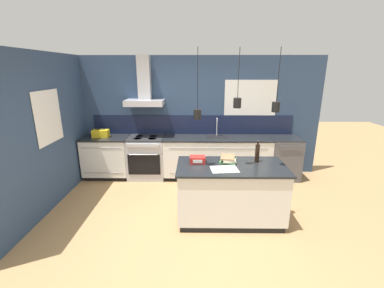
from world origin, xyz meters
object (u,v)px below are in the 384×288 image
at_px(oven_range, 147,157).
at_px(bottle_on_island, 257,153).
at_px(dishwasher, 283,158).
at_px(yellow_toolbox, 101,133).
at_px(red_supply_box, 198,160).
at_px(book_stack, 228,159).

relative_size(oven_range, bottle_on_island, 2.61).
distance_m(oven_range, dishwasher, 3.00).
distance_m(dishwasher, yellow_toolbox, 4.00).
height_order(oven_range, red_supply_box, red_supply_box).
relative_size(dishwasher, red_supply_box, 3.77).
relative_size(bottle_on_island, yellow_toolbox, 1.03).
distance_m(book_stack, yellow_toolbox, 2.96).
distance_m(book_stack, red_supply_box, 0.48).
bearing_deg(oven_range, book_stack, -43.52).
bearing_deg(book_stack, dishwasher, 46.87).
bearing_deg(oven_range, dishwasher, 0.08).
xyz_separation_m(oven_range, yellow_toolbox, (-0.96, 0.00, 0.54)).
bearing_deg(bottle_on_island, red_supply_box, -177.58).
xyz_separation_m(oven_range, red_supply_box, (1.10, -1.54, 0.51)).
relative_size(oven_range, dishwasher, 1.00).
bearing_deg(red_supply_box, bottle_on_island, 2.42).
distance_m(bottle_on_island, yellow_toolbox, 3.36).
xyz_separation_m(dishwasher, yellow_toolbox, (-3.96, 0.00, 0.54)).
relative_size(dishwasher, yellow_toolbox, 2.68).
xyz_separation_m(bottle_on_island, yellow_toolbox, (-3.00, 1.51, -0.07)).
height_order(bottle_on_island, red_supply_box, bottle_on_island).
xyz_separation_m(oven_range, book_stack, (1.58, -1.51, 0.50)).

